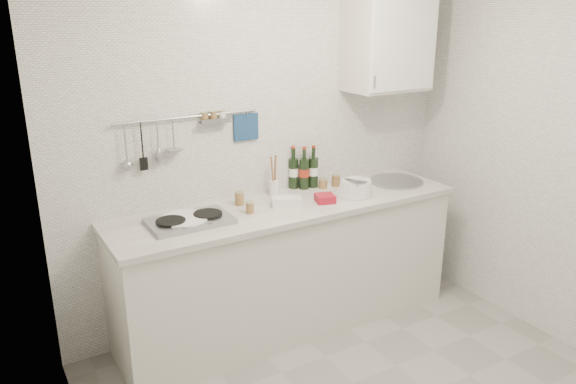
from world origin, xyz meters
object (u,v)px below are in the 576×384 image
at_px(plate_stack_sink, 355,188).
at_px(wine_bottles, 304,167).
at_px(wall_cabinet, 388,41).
at_px(plate_stack_hob, 183,221).
at_px(utensil_crock, 274,186).

height_order(plate_stack_sink, wine_bottles, wine_bottles).
distance_m(wall_cabinet, plate_stack_hob, 1.93).
bearing_deg(wall_cabinet, wine_bottles, 168.98).
bearing_deg(plate_stack_sink, wall_cabinet, 25.55).
bearing_deg(utensil_crock, plate_stack_hob, -165.63).
height_order(wall_cabinet, wine_bottles, wall_cabinet).
relative_size(plate_stack_sink, utensil_crock, 0.90).
bearing_deg(wine_bottles, utensil_crock, -170.69).
bearing_deg(wine_bottles, wall_cabinet, -11.02).
relative_size(wall_cabinet, plate_stack_hob, 2.22).
distance_m(plate_stack_sink, utensil_crock, 0.57).
bearing_deg(utensil_crock, wall_cabinet, -4.94).
distance_m(plate_stack_hob, utensil_crock, 0.77).
bearing_deg(wall_cabinet, utensil_crock, 175.06).
height_order(wall_cabinet, plate_stack_hob, wall_cabinet).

